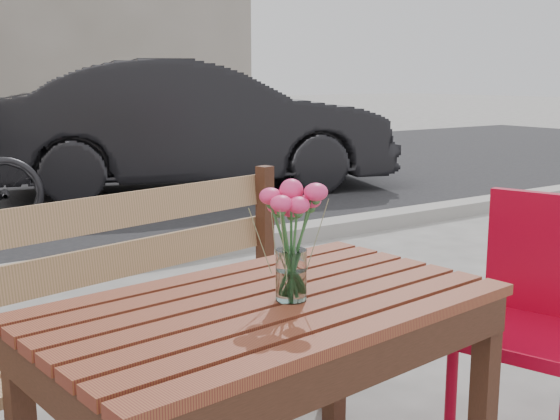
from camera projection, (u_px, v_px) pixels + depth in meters
name	position (u px, v px, depth m)	size (l,w,h in m)	color
main_table	(269.00, 344.00, 1.82)	(1.26, 0.82, 0.73)	maroon
main_bench	(135.00, 291.00, 2.37)	(1.60, 0.76, 0.96)	olive
red_chair	(538.00, 310.00, 2.36)	(0.56, 0.56, 0.90)	#A0041C
main_vase	(291.00, 226.00, 1.76)	(0.17, 0.17, 0.31)	white
parked_car	(194.00, 126.00, 8.03)	(1.57, 4.49, 1.48)	black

